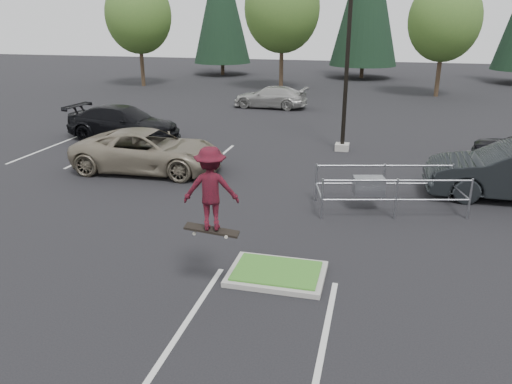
% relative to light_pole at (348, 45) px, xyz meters
% --- Properties ---
extents(ground, '(120.00, 120.00, 0.00)m').
position_rel_light_pole_xyz_m(ground, '(-0.50, -12.00, -4.56)').
color(ground, black).
rests_on(ground, ground).
extents(grass_median, '(2.20, 1.60, 0.16)m').
position_rel_light_pole_xyz_m(grass_median, '(-0.50, -12.00, -4.48)').
color(grass_median, gray).
rests_on(grass_median, ground).
extents(stall_lines, '(22.62, 17.60, 0.01)m').
position_rel_light_pole_xyz_m(stall_lines, '(-1.85, -5.98, -4.56)').
color(stall_lines, silver).
rests_on(stall_lines, ground).
extents(light_pole, '(0.70, 0.60, 10.12)m').
position_rel_light_pole_xyz_m(light_pole, '(0.00, 0.00, 0.00)').
color(light_pole, gray).
rests_on(light_pole, ground).
extents(decid_a, '(5.44, 5.44, 8.91)m').
position_rel_light_pole_xyz_m(decid_a, '(-18.51, 18.03, 1.02)').
color(decid_a, '#38281C').
rests_on(decid_a, ground).
extents(decid_b, '(5.89, 5.89, 9.64)m').
position_rel_light_pole_xyz_m(decid_b, '(-6.51, 18.53, 1.48)').
color(decid_b, '#38281C').
rests_on(decid_b, ground).
extents(decid_c, '(5.12, 5.12, 8.38)m').
position_rel_light_pole_xyz_m(decid_c, '(5.49, 17.83, 0.69)').
color(decid_c, '#38281C').
rests_on(decid_c, ground).
extents(conif_a, '(5.72, 5.72, 13.00)m').
position_rel_light_pole_xyz_m(conif_a, '(-14.50, 28.00, 2.54)').
color(conif_a, '#38281C').
rests_on(conif_a, ground).
extents(cart_corral, '(4.65, 2.59, 1.25)m').
position_rel_light_pole_xyz_m(cart_corral, '(1.52, -7.12, -3.77)').
color(cart_corral, gray).
rests_on(cart_corral, ground).
extents(skateboarder, '(1.25, 0.89, 1.89)m').
position_rel_light_pole_xyz_m(skateboarder, '(-1.70, -13.00, -2.18)').
color(skateboarder, black).
rests_on(skateboarder, ground).
extents(car_l_tan, '(5.87, 2.91, 1.60)m').
position_rel_light_pole_xyz_m(car_l_tan, '(-7.00, -5.00, -3.76)').
color(car_l_tan, gray).
rests_on(car_l_tan, ground).
extents(car_l_black, '(5.79, 2.76, 1.63)m').
position_rel_light_pole_xyz_m(car_l_black, '(-10.50, -0.50, -3.74)').
color(car_l_black, black).
rests_on(car_l_black, ground).
extents(car_far_silver, '(4.93, 2.27, 1.40)m').
position_rel_light_pole_xyz_m(car_far_silver, '(-5.50, 10.00, -3.86)').
color(car_far_silver, '#ADACA7').
rests_on(car_far_silver, ground).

